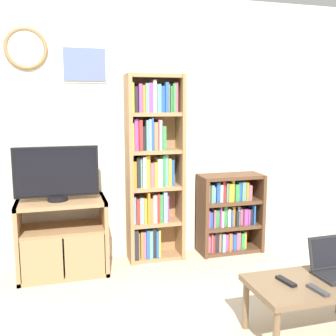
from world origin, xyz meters
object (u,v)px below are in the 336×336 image
object	(u,v)px
bookshelf_tall	(152,168)
remote_far_from_laptop	(286,281)
remote_near_laptop	(318,290)
tv_stand	(63,237)
television	(57,173)
coffee_table	(313,288)
bookshelf_short	(227,214)
laptop	(336,265)

from	to	relation	value
bookshelf_tall	remote_far_from_laptop	bearing A→B (deg)	-71.83
remote_near_laptop	tv_stand	bearing A→B (deg)	125.39
television	coffee_table	distance (m)	2.27
bookshelf_short	laptop	distance (m)	1.54
tv_stand	bookshelf_short	xyz separation A→B (m)	(1.69, 0.12, 0.06)
bookshelf_tall	bookshelf_short	bearing A→B (deg)	-1.25
coffee_table	bookshelf_short	bearing A→B (deg)	86.51
remote_near_laptop	remote_far_from_laptop	size ratio (longest dim) A/B	1.00
tv_stand	coffee_table	bearing A→B (deg)	-42.95
tv_stand	television	size ratio (longest dim) A/B	1.08
bookshelf_tall	laptop	xyz separation A→B (m)	(0.93, -1.56, -0.48)
tv_stand	remote_far_from_laptop	world-z (taller)	tv_stand
bookshelf_short	laptop	xyz separation A→B (m)	(0.12, -1.54, 0.04)
television	bookshelf_short	size ratio (longest dim) A/B	0.89
coffee_table	remote_near_laptop	distance (m)	0.16
coffee_table	remote_near_laptop	bearing A→B (deg)	-116.32
bookshelf_short	laptop	bearing A→B (deg)	-85.42
television	bookshelf_tall	size ratio (longest dim) A/B	0.40
remote_far_from_laptop	coffee_table	bearing A→B (deg)	-18.74
bookshelf_tall	laptop	bearing A→B (deg)	-59.11
bookshelf_short	remote_near_laptop	world-z (taller)	bookshelf_short
tv_stand	remote_near_laptop	size ratio (longest dim) A/B	4.83
tv_stand	bookshelf_tall	world-z (taller)	bookshelf_tall
laptop	television	bearing A→B (deg)	140.51
bookshelf_short	laptop	size ratio (longest dim) A/B	2.40
bookshelf_tall	remote_far_from_laptop	size ratio (longest dim) A/B	11.10
tv_stand	bookshelf_short	size ratio (longest dim) A/B	0.96
bookshelf_short	television	bearing A→B (deg)	-175.75
tv_stand	remote_near_laptop	xyz separation A→B (m)	(1.52, -1.62, 0.05)
television	remote_far_from_laptop	bearing A→B (deg)	-45.26
television	remote_near_laptop	size ratio (longest dim) A/B	4.47
television	remote_near_laptop	distance (m)	2.30
television	coffee_table	size ratio (longest dim) A/B	0.86
television	bookshelf_tall	world-z (taller)	bookshelf_tall
remote_far_from_laptop	remote_near_laptop	bearing A→B (deg)	-63.46
tv_stand	coffee_table	size ratio (longest dim) A/B	0.93
remote_near_laptop	bookshelf_tall	bearing A→B (deg)	102.24
television	remote_far_from_laptop	world-z (taller)	television
bookshelf_tall	laptop	world-z (taller)	bookshelf_tall
coffee_table	remote_far_from_laptop	world-z (taller)	remote_far_from_laptop
tv_stand	bookshelf_tall	size ratio (longest dim) A/B	0.43
bookshelf_short	coffee_table	bearing A→B (deg)	-93.49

